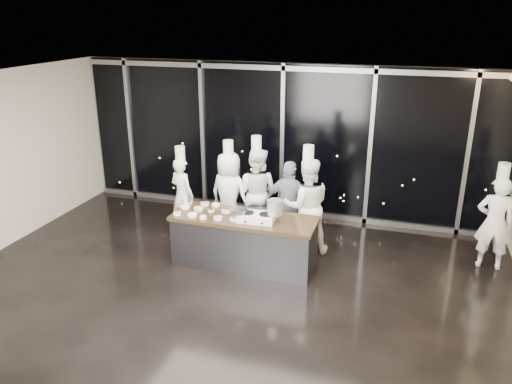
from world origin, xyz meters
TOP-DOWN VIEW (x-y plane):
  - ground at (0.00, 0.00)m, footprint 9.00×9.00m
  - room_shell at (0.18, 0.00)m, footprint 9.02×7.02m
  - window_wall at (0.00, 3.43)m, footprint 8.90×0.11m
  - demo_counter at (0.00, 0.90)m, footprint 2.46×0.86m
  - stove at (0.25, 0.81)m, footprint 0.62×0.42m
  - frying_pan at (-0.06, 0.78)m, footprint 0.52×0.31m
  - stock_pot at (0.55, 0.85)m, footprint 0.26×0.26m
  - prep_bowls at (-0.63, 0.91)m, footprint 1.37×0.72m
  - squeeze_bottle at (-1.14, 1.05)m, footprint 0.06×0.06m
  - chef_far_left at (-1.64, 1.92)m, footprint 0.65×0.54m
  - chef_left at (-0.68, 2.00)m, footprint 0.92×0.71m
  - chef_center at (-0.19, 2.19)m, footprint 0.89×0.71m
  - guest at (0.55, 1.86)m, footprint 0.97×0.42m
  - chef_right at (0.89, 1.75)m, footprint 1.04×0.93m
  - chef_side at (4.03, 2.11)m, footprint 0.60×0.40m

SIDE VIEW (x-z plane):
  - ground at x=0.00m, z-range 0.00..0.00m
  - demo_counter at x=0.00m, z-range 0.00..0.90m
  - chef_far_left at x=-1.64m, z-range -0.09..1.65m
  - guest at x=0.55m, z-range 0.00..1.65m
  - chef_side at x=4.03m, z-range -0.09..1.77m
  - chef_left at x=-0.68m, z-range -0.10..1.81m
  - chef_center at x=-0.19m, z-range -0.11..1.88m
  - chef_right at x=0.89m, z-range -0.11..1.89m
  - prep_bowls at x=-0.63m, z-range 0.90..0.95m
  - stove at x=0.25m, z-range 0.89..1.03m
  - squeeze_bottle at x=-1.14m, z-range 0.89..1.11m
  - frying_pan at x=-0.06m, z-range 1.04..1.09m
  - stock_pot at x=0.55m, z-range 1.04..1.29m
  - window_wall at x=0.00m, z-range 0.00..3.20m
  - room_shell at x=0.18m, z-range 0.64..3.85m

